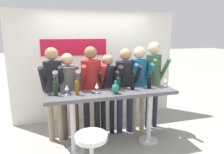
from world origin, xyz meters
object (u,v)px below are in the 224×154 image
(person_far_right, at_px, (153,75))
(wine_bottle_3, at_px, (55,87))
(person_right, at_px, (139,79))
(wine_glass_0, at_px, (166,80))
(bar_stool, at_px, (92,148))
(wine_bottle_2, at_px, (149,82))
(person_center_left, at_px, (91,83))
(person_center_right, at_px, (125,82))
(decorative_vase, at_px, (116,88))
(wine_bottle_0, at_px, (77,87))
(person_far_left, at_px, (53,84))
(person_left, at_px, (68,88))
(tasting_table, at_px, (113,103))
(wine_bottle_4, at_px, (118,83))
(wine_glass_1, at_px, (97,86))
(wine_glass_2, at_px, (67,88))
(person_center, at_px, (108,86))
(wine_bottle_1, at_px, (133,82))

(person_far_right, xyz_separation_m, wine_bottle_3, (-1.95, -0.44, -0.00))
(person_right, height_order, wine_glass_0, person_right)
(bar_stool, relative_size, wine_bottle_2, 2.36)
(person_right, bearing_deg, person_center_left, -173.44)
(person_center_right, height_order, wine_bottle_2, person_center_right)
(person_center_right, xyz_separation_m, decorative_vase, (-0.37, -0.56, 0.05))
(person_far_right, bearing_deg, person_center_left, -178.67)
(wine_bottle_0, height_order, wine_glass_0, wine_bottle_0)
(person_far_left, bearing_deg, wine_bottle_2, -10.18)
(person_left, bearing_deg, bar_stool, -73.03)
(wine_glass_0, bearing_deg, person_far_right, 97.61)
(tasting_table, distance_m, wine_glass_0, 1.12)
(person_left, xyz_separation_m, wine_bottle_4, (0.84, -0.43, 0.15))
(tasting_table, distance_m, wine_bottle_2, 0.78)
(person_left, bearing_deg, person_far_left, -175.71)
(person_right, xyz_separation_m, person_far_right, (0.34, 0.04, 0.06))
(person_center_left, relative_size, person_right, 1.01)
(wine_bottle_3, bearing_deg, wine_bottle_0, -10.43)
(wine_glass_0, bearing_deg, wine_glass_1, -176.90)
(person_center_left, relative_size, wine_bottle_2, 6.71)
(wine_bottle_2, bearing_deg, person_center_right, 128.08)
(person_center_right, distance_m, wine_glass_1, 0.80)
(wine_glass_2, bearing_deg, person_center, 29.25)
(wine_bottle_4, xyz_separation_m, wine_glass_1, (-0.40, -0.06, -0.01))
(person_left, relative_size, person_center, 1.03)
(person_left, height_order, wine_glass_2, person_left)
(person_center, height_order, wine_bottle_1, person_center)
(wine_bottle_0, bearing_deg, wine_glass_2, 165.03)
(person_far_left, relative_size, wine_bottle_3, 5.86)
(bar_stool, relative_size, person_left, 0.38)
(person_center, xyz_separation_m, wine_bottle_3, (-0.97, -0.43, 0.16))
(bar_stool, height_order, wine_bottle_0, wine_bottle_0)
(person_center_left, height_order, person_center_right, person_center_left)
(wine_bottle_1, xyz_separation_m, wine_glass_1, (-0.65, -0.01, -0.02))
(person_center, bearing_deg, person_far_left, -172.78)
(person_center_left, bearing_deg, person_far_left, 174.92)
(wine_bottle_3, bearing_deg, wine_glass_1, -3.79)
(person_left, xyz_separation_m, wine_bottle_1, (1.09, -0.48, 0.16))
(person_right, height_order, wine_glass_1, person_right)
(bar_stool, bearing_deg, person_center, 64.72)
(tasting_table, height_order, wine_glass_1, wine_glass_1)
(person_center, bearing_deg, decorative_vase, -82.61)
(wine_glass_1, bearing_deg, wine_bottle_3, 176.21)
(bar_stool, distance_m, person_center_left, 1.29)
(wine_glass_0, bearing_deg, tasting_table, -174.63)
(person_center_left, xyz_separation_m, person_center_right, (0.68, 0.01, -0.04))
(wine_bottle_2, distance_m, wine_glass_2, 1.48)
(person_center, bearing_deg, wine_bottle_3, -147.68)
(wine_glass_1, bearing_deg, person_center_left, 92.54)
(wine_bottle_1, xyz_separation_m, wine_bottle_2, (0.34, 0.03, -0.02))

